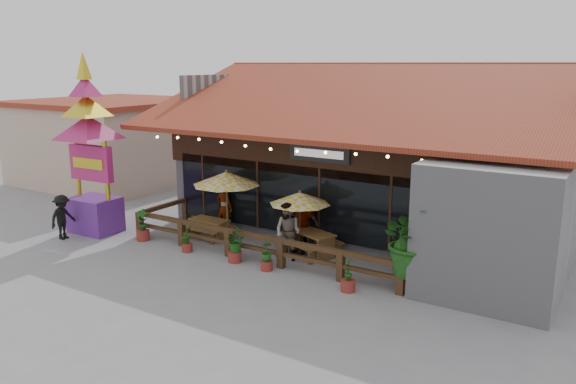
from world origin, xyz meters
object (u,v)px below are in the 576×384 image
Objects in this scene: umbrella_left at (226,179)px; tropical_plant at (413,242)px; picnic_table_left at (210,225)px; thai_sign_tower at (89,132)px; pedestrian at (62,217)px; umbrella_right at (300,198)px; picnic_table_right at (311,239)px.

umbrella_left is 1.27× the size of tropical_plant.
umbrella_left is 2.17× the size of picnic_table_left.
tropical_plant is at bearing 3.87° from thai_sign_tower.
umbrella_left is at bearing 172.05° from tropical_plant.
picnic_table_left is at bearing 22.14° from thai_sign_tower.
pedestrian is at bearing -149.10° from umbrella_left.
umbrella_right reaches higher than picnic_table_left.
umbrella_right is 1.37m from picnic_table_right.
thai_sign_tower is at bearing -19.01° from pedestrian.
tropical_plant is (7.04, -0.98, -0.79)m from umbrella_left.
picnic_table_left is 3.97m from picnic_table_right.
umbrella_right is 8.05m from thai_sign_tower.
thai_sign_tower is 2.83× the size of tropical_plant.
picnic_table_right is (0.37, 0.09, -1.32)m from umbrella_right.
pedestrian is at bearing -146.43° from picnic_table_left.
umbrella_right is at bearing 165.60° from tropical_plant.
umbrella_left is 2.91m from umbrella_right.
picnic_table_right is at bearing 3.11° from umbrella_left.
picnic_table_left is 0.90× the size of pedestrian.
tropical_plant reaches higher than pedestrian.
umbrella_left is 1.55× the size of picnic_table_right.
umbrella_right is 1.26× the size of picnic_table_right.
tropical_plant is at bearing -6.24° from picnic_table_left.
pedestrian reaches higher than picnic_table_right.
tropical_plant is (4.15, -1.07, -0.44)m from umbrella_right.
umbrella_right is 3.85m from picnic_table_left.
picnic_table_left is 0.21× the size of thai_sign_tower.
picnic_table_left is at bearing -168.79° from umbrella_left.
tropical_plant is at bearing -7.95° from umbrella_left.
umbrella_right is 1.59× the size of pedestrian.
picnic_table_left is (-3.58, -0.22, -1.39)m from umbrella_right.
tropical_plant is at bearing -88.21° from pedestrian.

